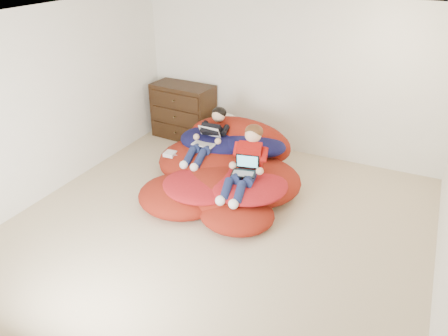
% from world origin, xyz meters
% --- Properties ---
extents(room_shell, '(5.10, 5.10, 2.77)m').
position_xyz_m(room_shell, '(0.00, 0.00, 0.22)').
color(room_shell, '#C7B38E').
rests_on(room_shell, ground).
extents(dresser, '(1.11, 0.64, 0.97)m').
position_xyz_m(dresser, '(-1.81, 2.21, 0.48)').
color(dresser, black).
rests_on(dresser, ground).
extents(beanbag_pile, '(2.25, 2.36, 0.84)m').
position_xyz_m(beanbag_pile, '(-0.36, 0.92, 0.26)').
color(beanbag_pile, maroon).
rests_on(beanbag_pile, ground).
extents(cream_pillow, '(0.45, 0.28, 0.28)m').
position_xyz_m(cream_pillow, '(-0.75, 1.78, 0.62)').
color(cream_pillow, white).
rests_on(cream_pillow, beanbag_pile).
extents(older_boy, '(0.33, 1.12, 0.61)m').
position_xyz_m(older_boy, '(-0.73, 1.17, 0.64)').
color(older_boy, black).
rests_on(older_boy, beanbag_pile).
extents(younger_boy, '(0.39, 1.00, 0.78)m').
position_xyz_m(younger_boy, '(0.10, 0.60, 0.66)').
color(younger_boy, '#A9130E').
rests_on(younger_boy, beanbag_pile).
extents(laptop_white, '(0.33, 0.35, 0.22)m').
position_xyz_m(laptop_white, '(-0.73, 1.08, 0.62)').
color(laptop_white, silver).
rests_on(laptop_white, older_boy).
extents(laptop_black, '(0.35, 0.32, 0.23)m').
position_xyz_m(laptop_black, '(0.10, 0.57, 0.57)').
color(laptop_black, black).
rests_on(laptop_black, younger_boy).
extents(power_adapter, '(0.17, 0.17, 0.06)m').
position_xyz_m(power_adapter, '(-1.17, 0.75, 0.42)').
color(power_adapter, silver).
rests_on(power_adapter, beanbag_pile).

